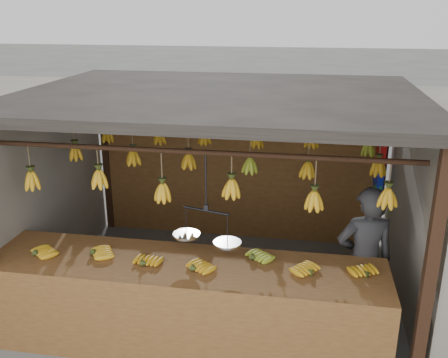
# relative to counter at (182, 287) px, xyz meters

# --- Properties ---
(ground) EXTENTS (80.00, 80.00, 0.00)m
(ground) POSITION_rel_counter_xyz_m (0.14, 1.24, -0.72)
(ground) COLOR #5B5B57
(stall) EXTENTS (4.30, 3.30, 2.40)m
(stall) POSITION_rel_counter_xyz_m (0.14, 1.57, 1.25)
(stall) COLOR black
(stall) RESTS_ON ground
(counter) EXTENTS (3.91, 0.89, 0.96)m
(counter) POSITION_rel_counter_xyz_m (0.00, 0.00, 0.00)
(counter) COLOR brown
(counter) RESTS_ON ground
(hanging_bananas) EXTENTS (3.61, 2.17, 0.39)m
(hanging_bananas) POSITION_rel_counter_xyz_m (0.13, 1.23, 0.90)
(hanging_bananas) COLOR #CA8F15
(hanging_bananas) RESTS_ON ground
(balance_scale) EXTENTS (0.69, 0.38, 0.88)m
(balance_scale) POSITION_rel_counter_xyz_m (0.19, 0.24, 0.46)
(balance_scale) COLOR black
(balance_scale) RESTS_ON ground
(vendor) EXTENTS (0.66, 0.50, 1.62)m
(vendor) POSITION_rel_counter_xyz_m (1.74, 0.64, 0.09)
(vendor) COLOR #262628
(vendor) RESTS_ON ground
(bag_bundles) EXTENTS (0.08, 0.26, 1.29)m
(bag_bundles) POSITION_rel_counter_xyz_m (2.08, 2.59, 0.26)
(bag_bundles) COLOR red
(bag_bundles) RESTS_ON ground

